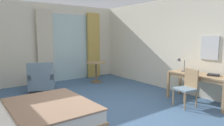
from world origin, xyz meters
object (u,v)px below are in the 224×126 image
object	(u,v)px
writing_desk	(200,77)
closed_book	(213,75)
armchair_by_window	(42,80)
desk_lamp	(181,62)
desk_chair	(188,86)
round_cafe_table	(96,67)
bed	(27,121)

from	to	relation	value
writing_desk	closed_book	world-z (taller)	closed_book
armchair_by_window	closed_book	bearing A→B (deg)	-51.52
desk_lamp	armchair_by_window	world-z (taller)	desk_lamp
desk_chair	round_cafe_table	bearing A→B (deg)	97.06
round_cafe_table	bed	bearing A→B (deg)	-138.72
closed_book	writing_desk	bearing A→B (deg)	80.62
bed	round_cafe_table	bearing A→B (deg)	41.28
desk_chair	closed_book	distance (m)	0.69
desk_lamp	closed_book	distance (m)	0.89
writing_desk	desk_chair	distance (m)	0.51
desk_lamp	writing_desk	bearing A→B (deg)	-84.49
armchair_by_window	desk_lamp	bearing A→B (deg)	-45.25
bed	closed_book	bearing A→B (deg)	-15.01
round_cafe_table	closed_book	bearing A→B (deg)	-75.57
desk_lamp	armchair_by_window	bearing A→B (deg)	134.75
desk_chair	armchair_by_window	size ratio (longest dim) A/B	0.89
desk_chair	round_cafe_table	distance (m)	3.48
armchair_by_window	round_cafe_table	bearing A→B (deg)	1.74
armchair_by_window	bed	bearing A→B (deg)	-112.41
bed	writing_desk	bearing A→B (deg)	-10.91
desk_chair	closed_book	size ratio (longest dim) A/B	3.42
bed	desk_chair	xyz separation A→B (m)	(3.50, -0.75, 0.23)
desk_chair	armchair_by_window	xyz separation A→B (m)	(-2.41, 3.39, -0.15)
desk_chair	armchair_by_window	distance (m)	4.16
round_cafe_table	desk_chair	bearing A→B (deg)	-82.94
writing_desk	armchair_by_window	xyz separation A→B (m)	(-2.89, 3.40, -0.30)
bed	closed_book	world-z (taller)	bed
bed	desk_chair	distance (m)	3.58
bed	round_cafe_table	distance (m)	4.09
writing_desk	armchair_by_window	size ratio (longest dim) A/B	1.53
writing_desk	closed_book	size ratio (longest dim) A/B	5.89
desk_lamp	round_cafe_table	distance (m)	3.08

